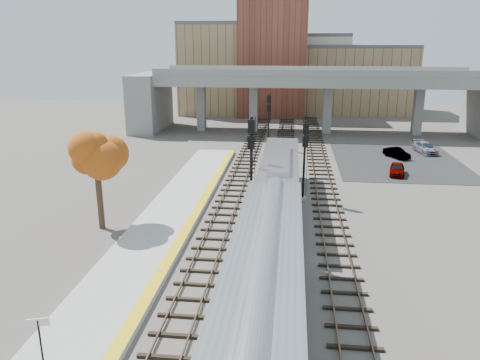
% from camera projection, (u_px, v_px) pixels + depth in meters
% --- Properties ---
extents(ground, '(160.00, 160.00, 0.00)m').
position_uv_depth(ground, '(256.00, 268.00, 28.22)').
color(ground, '#47423D').
rests_on(ground, ground).
extents(platform, '(4.50, 60.00, 0.35)m').
position_uv_depth(platform, '(139.00, 259.00, 28.95)').
color(platform, '#9E9E99').
rests_on(platform, ground).
extents(yellow_strip, '(0.70, 60.00, 0.01)m').
position_uv_depth(yellow_strip, '(169.00, 258.00, 28.70)').
color(yellow_strip, yellow).
rests_on(yellow_strip, platform).
extents(tracks, '(10.70, 95.00, 0.25)m').
position_uv_depth(tracks, '(278.00, 200.00, 40.01)').
color(tracks, black).
rests_on(tracks, ground).
extents(overpass, '(54.00, 12.00, 9.50)m').
position_uv_depth(overpass, '(314.00, 93.00, 68.92)').
color(overpass, slate).
rests_on(overpass, ground).
extents(buildings_far, '(43.00, 21.00, 20.60)m').
position_uv_depth(buildings_far, '(291.00, 70.00, 89.29)').
color(buildings_far, '#927955').
rests_on(buildings_far, ground).
extents(parking_lot, '(14.00, 18.00, 0.04)m').
position_uv_depth(parking_lot, '(398.00, 161.00, 53.39)').
color(parking_lot, black).
rests_on(parking_lot, ground).
extents(locomotive, '(3.02, 19.05, 4.10)m').
position_uv_depth(locomotive, '(279.00, 181.00, 37.85)').
color(locomotive, '#A8AAB2').
rests_on(locomotive, ground).
extents(coach, '(3.03, 25.00, 5.00)m').
position_uv_depth(coach, '(259.00, 352.00, 16.16)').
color(coach, '#A8AAB2').
rests_on(coach, ground).
extents(signal_mast_near, '(0.60, 0.64, 7.77)m').
position_uv_depth(signal_mast_near, '(251.00, 167.00, 35.52)').
color(signal_mast_near, '#9E9E99').
rests_on(signal_mast_near, ground).
extents(signal_mast_mid, '(0.60, 0.64, 6.85)m').
position_uv_depth(signal_mast_mid, '(304.00, 162.00, 39.31)').
color(signal_mast_mid, '#9E9E99').
rests_on(signal_mast_mid, ground).
extents(signal_mast_far, '(0.60, 0.64, 6.83)m').
position_uv_depth(signal_mast_far, '(268.00, 122.00, 59.08)').
color(signal_mast_far, '#9E9E99').
rests_on(signal_mast_far, ground).
extents(station_sign, '(0.87, 0.31, 2.27)m').
position_uv_depth(station_sign, '(39.00, 333.00, 18.60)').
color(station_sign, black).
rests_on(station_sign, platform).
extents(tree, '(3.60, 3.60, 7.49)m').
position_uv_depth(tree, '(96.00, 154.00, 32.67)').
color(tree, '#382619').
rests_on(tree, ground).
extents(car_a, '(2.13, 3.80, 1.22)m').
position_uv_depth(car_a, '(397.00, 169.00, 47.68)').
color(car_a, '#99999E').
rests_on(car_a, parking_lot).
extents(car_b, '(2.83, 3.73, 1.18)m').
position_uv_depth(car_b, '(397.00, 153.00, 54.66)').
color(car_b, '#99999E').
rests_on(car_b, parking_lot).
extents(car_c, '(2.57, 4.72, 1.30)m').
position_uv_depth(car_c, '(425.00, 148.00, 57.19)').
color(car_c, '#99999E').
rests_on(car_c, parking_lot).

